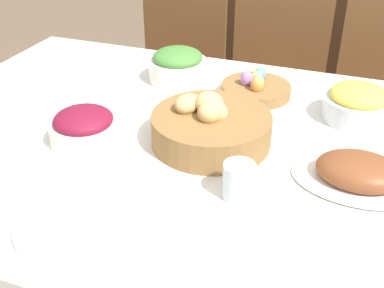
# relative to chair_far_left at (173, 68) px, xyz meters

# --- Properties ---
(dining_table) EXTENTS (1.67, 1.14, 0.73)m
(dining_table) POSITION_rel_chair_far_left_xyz_m (0.45, -0.91, -0.16)
(dining_table) COLOR silver
(dining_table) RESTS_ON ground
(chair_far_left) EXTENTS (0.46, 0.46, 0.98)m
(chair_far_left) POSITION_rel_chair_far_left_xyz_m (0.00, 0.00, 0.00)
(chair_far_left) COLOR brown
(chair_far_left) RESTS_ON ground
(chair_far_center) EXTENTS (0.43, 0.43, 0.98)m
(chair_far_center) POSITION_rel_chair_far_left_xyz_m (0.46, 0.00, 0.00)
(chair_far_center) COLOR brown
(chair_far_center) RESTS_ON ground
(sideboard) EXTENTS (1.18, 0.44, 0.89)m
(sideboard) POSITION_rel_chair_far_left_xyz_m (0.63, 0.73, -0.08)
(sideboard) COLOR #3D2616
(sideboard) RESTS_ON ground
(bread_basket) EXTENTS (0.30, 0.30, 0.13)m
(bread_basket) POSITION_rel_chair_far_left_xyz_m (0.48, -0.91, 0.26)
(bread_basket) COLOR olive
(bread_basket) RESTS_ON dining_table
(egg_basket) EXTENTS (0.21, 0.21, 0.08)m
(egg_basket) POSITION_rel_chair_far_left_xyz_m (0.52, -0.59, 0.24)
(egg_basket) COLOR olive
(egg_basket) RESTS_ON dining_table
(ham_platter) EXTENTS (0.30, 0.21, 0.07)m
(ham_platter) POSITION_rel_chair_far_left_xyz_m (0.85, -0.96, 0.24)
(ham_platter) COLOR silver
(ham_platter) RESTS_ON dining_table
(pineapple_bowl) EXTENTS (0.19, 0.19, 0.10)m
(pineapple_bowl) POSITION_rel_chair_far_left_xyz_m (0.82, -0.65, 0.26)
(pineapple_bowl) COLOR silver
(pineapple_bowl) RESTS_ON dining_table
(green_salad_bowl) EXTENTS (0.19, 0.19, 0.11)m
(green_salad_bowl) POSITION_rel_chair_far_left_xyz_m (0.26, -0.57, 0.26)
(green_salad_bowl) COLOR silver
(green_salad_bowl) RESTS_ON dining_table
(beet_salad_bowl) EXTENTS (0.18, 0.18, 0.09)m
(beet_salad_bowl) POSITION_rel_chair_far_left_xyz_m (0.18, -1.02, 0.25)
(beet_salad_bowl) COLOR silver
(beet_salad_bowl) RESTS_ON dining_table
(dinner_plate) EXTENTS (0.28, 0.28, 0.01)m
(dinner_plate) POSITION_rel_chair_far_left_xyz_m (0.34, -1.30, 0.22)
(dinner_plate) COLOR silver
(dinner_plate) RESTS_ON dining_table
(fork) EXTENTS (0.02, 0.20, 0.00)m
(fork) POSITION_rel_chair_far_left_xyz_m (0.18, -1.30, 0.21)
(fork) COLOR silver
(fork) RESTS_ON dining_table
(knife) EXTENTS (0.02, 0.20, 0.00)m
(knife) POSITION_rel_chair_far_left_xyz_m (0.50, -1.30, 0.21)
(knife) COLOR silver
(knife) RESTS_ON dining_table
(spoon) EXTENTS (0.02, 0.20, 0.00)m
(spoon) POSITION_rel_chair_far_left_xyz_m (0.53, -1.30, 0.21)
(spoon) COLOR silver
(spoon) RESTS_ON dining_table
(drinking_cup) EXTENTS (0.07, 0.07, 0.08)m
(drinking_cup) POSITION_rel_chair_far_left_xyz_m (0.61, -1.11, 0.25)
(drinking_cup) COLOR silver
(drinking_cup) RESTS_ON dining_table
(butter_dish) EXTENTS (0.13, 0.08, 0.03)m
(butter_dish) POSITION_rel_chair_far_left_xyz_m (0.02, -1.12, 0.23)
(butter_dish) COLOR silver
(butter_dish) RESTS_ON dining_table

